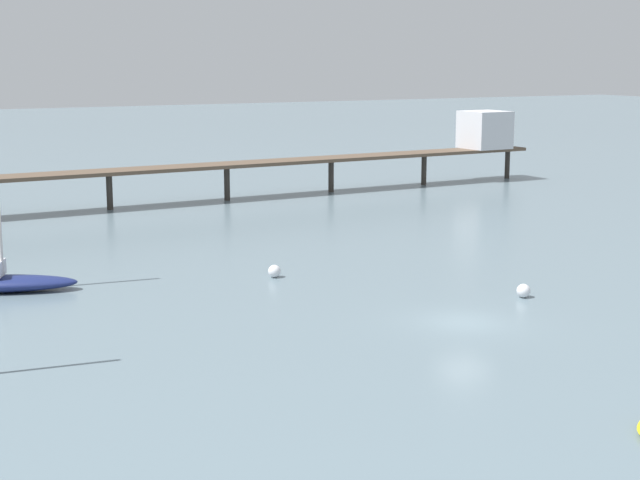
{
  "coord_description": "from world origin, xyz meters",
  "views": [
    {
      "loc": [
        -26.35,
        -35.45,
        12.23
      ],
      "look_at": [
        0.0,
        14.38,
        1.5
      ],
      "focal_mm": 54.43,
      "sensor_mm": 36.0,
      "label": 1
    }
  ],
  "objects": [
    {
      "name": "ground_plane",
      "position": [
        0.0,
        0.0,
        0.0
      ],
      "size": [
        400.0,
        400.0,
        0.0
      ],
      "primitive_type": "plane",
      "color": "slate"
    },
    {
      "name": "pier",
      "position": [
        14.54,
        41.54,
        3.84
      ],
      "size": [
        74.49,
        5.81,
        6.86
      ],
      "color": "brown",
      "rests_on": "ground_plane"
    },
    {
      "name": "mooring_buoy_inner",
      "position": [
        -3.83,
        12.61,
        0.36
      ],
      "size": [
        0.72,
        0.72,
        0.72
      ],
      "primitive_type": "sphere",
      "color": "silver",
      "rests_on": "ground_plane"
    },
    {
      "name": "mooring_buoy_outer",
      "position": [
        5.53,
        2.46,
        0.36
      ],
      "size": [
        0.72,
        0.72,
        0.72
      ],
      "primitive_type": "sphere",
      "color": "silver",
      "rests_on": "ground_plane"
    }
  ]
}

